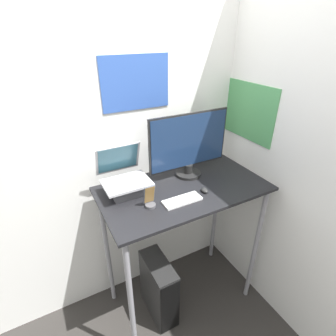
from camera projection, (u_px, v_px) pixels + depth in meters
ground_plane at (200, 326)px, 2.05m from camera, size 12.00×12.00×0.00m
wall_back at (158, 142)px, 1.97m from camera, size 6.00×0.06×2.60m
wall_side_right at (294, 160)px, 1.70m from camera, size 0.06×6.00×2.60m
desk at (183, 208)px, 1.84m from camera, size 1.12×0.61×1.11m
laptop at (125, 181)px, 1.68m from camera, size 0.29×0.29×0.29m
monitor at (189, 146)px, 1.81m from camera, size 0.60×0.18×0.46m
keyboard at (182, 200)px, 1.61m from camera, size 0.25×0.09×0.02m
mouse at (204, 190)px, 1.70m from camera, size 0.04×0.06×0.03m
cell_phone at (150, 200)px, 1.55m from camera, size 0.07×0.06×0.14m
computer_tower at (159, 288)px, 2.04m from camera, size 0.16×0.38×0.53m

